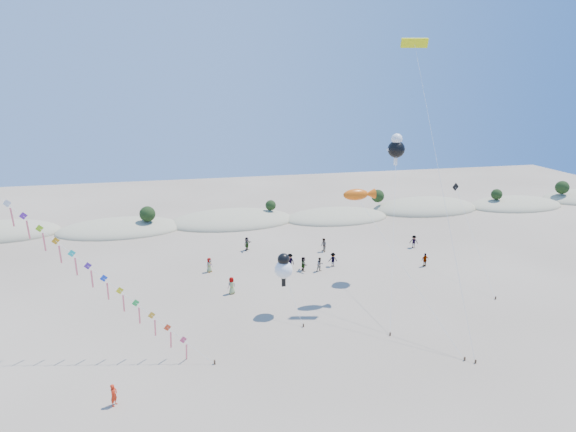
{
  "coord_description": "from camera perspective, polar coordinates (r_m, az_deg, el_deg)",
  "views": [
    {
      "loc": [
        -6.75,
        -24.43,
        20.57
      ],
      "look_at": [
        1.76,
        14.0,
        9.46
      ],
      "focal_mm": 30.0,
      "sensor_mm": 36.0,
      "label": 1
    }
  ],
  "objects": [
    {
      "name": "parafoil_kite",
      "position": [
        46.33,
        14.86,
        18.67
      ],
      "size": [
        2.43,
        14.1,
        24.21
      ],
      "color": "#3F2D1E",
      "rests_on": "ground"
    },
    {
      "name": "dark_kite",
      "position": [
        56.12,
        20.27,
        0.2
      ],
      "size": [
        1.76,
        10.94,
        9.37
      ],
      "color": "#3F2D1E",
      "rests_on": "ground"
    },
    {
      "name": "fish_kite",
      "position": [
        45.41,
        8.46,
        2.51
      ],
      "size": [
        5.77,
        13.28,
        10.86
      ],
      "color": "#3F2D1E",
      "rests_on": "ground"
    },
    {
      "name": "dune_ridge",
      "position": [
        72.94,
        -5.83,
        -0.6
      ],
      "size": [
        145.3,
        11.49,
        5.57
      ],
      "color": "gray",
      "rests_on": "ground"
    },
    {
      "name": "flyer_foreground",
      "position": [
        35.38,
        -19.94,
        -19.32
      ],
      "size": [
        0.59,
        0.68,
        1.56
      ],
      "primitive_type": "imported",
      "rotation": [
        0.0,
        0.0,
        1.1
      ],
      "color": "red",
      "rests_on": "ground"
    },
    {
      "name": "beachgoers",
      "position": [
        56.05,
        2.35,
        -4.86
      ],
      "size": [
        27.03,
        13.58,
        1.75
      ],
      "color": "slate",
      "rests_on": "ground"
    },
    {
      "name": "ground",
      "position": [
        32.65,
        2.51,
        -23.31
      ],
      "size": [
        160.0,
        160.0,
        0.0
      ],
      "primitive_type": "plane",
      "color": "#7F6C58",
      "rests_on": "ground"
    },
    {
      "name": "cartoon_kite_high",
      "position": [
        51.4,
        12.72,
        7.94
      ],
      "size": [
        6.63,
        13.8,
        15.35
      ],
      "color": "#3F2D1E",
      "rests_on": "ground"
    },
    {
      "name": "cartoon_kite_low",
      "position": [
        43.31,
        -0.53,
        -6.11
      ],
      "size": [
        1.97,
        3.91,
        5.76
      ],
      "color": "#3F2D1E",
      "rests_on": "ground"
    }
  ]
}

